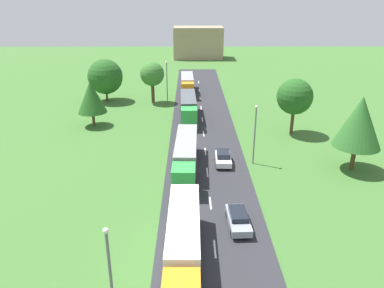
# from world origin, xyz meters

# --- Properties ---
(road) EXTENTS (10.00, 140.00, 0.06)m
(road) POSITION_xyz_m (0.00, 24.50, 0.03)
(road) COLOR #2B2B30
(road) RESTS_ON ground
(lane_marking_centre) EXTENTS (0.16, 119.72, 0.01)m
(lane_marking_centre) POSITION_xyz_m (0.00, 20.20, 0.07)
(lane_marking_centre) COLOR white
(lane_marking_centre) RESTS_ON road
(truck_lead) EXTENTS (2.58, 12.92, 3.73)m
(truck_lead) POSITION_xyz_m (-2.60, 15.08, 2.20)
(truck_lead) COLOR orange
(truck_lead) RESTS_ON road
(truck_second) EXTENTS (2.88, 13.94, 3.53)m
(truck_second) POSITION_xyz_m (-2.57, 31.77, 2.10)
(truck_second) COLOR green
(truck_second) RESTS_ON road
(truck_third) EXTENTS (2.80, 12.58, 3.71)m
(truck_third) POSITION_xyz_m (-2.33, 51.33, 2.19)
(truck_third) COLOR green
(truck_third) RESTS_ON road
(truck_fourth) EXTENTS (2.75, 11.92, 3.49)m
(truck_fourth) POSITION_xyz_m (-2.61, 68.69, 2.08)
(truck_fourth) COLOR orange
(truck_fourth) RESTS_ON road
(car_second) EXTENTS (2.02, 4.66, 1.44)m
(car_second) POSITION_xyz_m (2.34, 20.22, 0.83)
(car_second) COLOR #8C939E
(car_second) RESTS_ON road
(car_third) EXTENTS (2.02, 4.12, 1.59)m
(car_third) POSITION_xyz_m (2.07, 33.64, 0.88)
(car_third) COLOR white
(car_third) RESTS_ON road
(lamppost_lead) EXTENTS (0.36, 0.36, 8.42)m
(lamppost_lead) POSITION_xyz_m (-6.60, 7.92, 4.69)
(lamppost_lead) COLOR slate
(lamppost_lead) RESTS_ON ground
(lamppost_second) EXTENTS (0.36, 0.36, 7.60)m
(lamppost_second) POSITION_xyz_m (5.83, 33.84, 4.27)
(lamppost_second) COLOR slate
(lamppost_second) RESTS_ON ground
(lamppost_third) EXTENTS (0.36, 0.36, 8.01)m
(lamppost_third) POSITION_xyz_m (-6.40, 61.57, 4.48)
(lamppost_third) COLOR slate
(lamppost_third) RESTS_ON ground
(tree_oak) EXTENTS (4.54, 4.54, 7.86)m
(tree_oak) POSITION_xyz_m (-9.18, 61.67, 5.52)
(tree_oak) COLOR #513823
(tree_oak) RESTS_ON ground
(tree_birch) EXTENTS (5.52, 5.52, 9.14)m
(tree_birch) POSITION_xyz_m (17.57, 32.15, 6.08)
(tree_birch) COLOR #513823
(tree_birch) RESTS_ON ground
(tree_maple) EXTENTS (4.54, 4.54, 7.26)m
(tree_maple) POSITION_xyz_m (-17.48, 48.24, 4.75)
(tree_maple) COLOR #513823
(tree_maple) RESTS_ON ground
(tree_pine) EXTENTS (6.67, 6.67, 8.15)m
(tree_pine) POSITION_xyz_m (-18.33, 62.87, 4.81)
(tree_pine) COLOR #513823
(tree_pine) RESTS_ON ground
(tree_elm) EXTENTS (5.27, 5.27, 8.40)m
(tree_elm) POSITION_xyz_m (13.31, 44.52, 5.74)
(tree_elm) COLOR #513823
(tree_elm) RESTS_ON ground
(distant_building) EXTENTS (15.35, 8.59, 9.67)m
(distant_building) POSITION_xyz_m (0.61, 113.14, 4.83)
(distant_building) COLOR #9E846B
(distant_building) RESTS_ON ground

